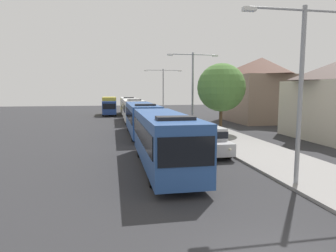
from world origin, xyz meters
name	(u,v)px	position (x,y,z in m)	size (l,w,h in m)	color
bus_lead	(164,138)	(-1.30, 10.02, 1.69)	(2.58, 10.60, 3.21)	#284C8C
bus_second_in_line	(142,118)	(-1.30, 22.72, 1.69)	(2.58, 11.42, 3.21)	#284C8C
bus_middle	(133,110)	(-1.30, 35.45, 1.69)	(2.58, 10.74, 3.21)	silver
bus_fourth_in_line	(128,105)	(-1.30, 48.21, 1.69)	(2.58, 10.75, 3.21)	silver
white_suv	(209,139)	(2.40, 12.98, 1.03)	(1.86, 4.82, 1.90)	#B7B7BC
box_truck_oncoming	(109,105)	(-4.60, 47.14, 1.71)	(2.35, 7.64, 3.15)	navy
streetlamp_near	(301,77)	(4.10, 5.62, 4.97)	(5.67, 0.28, 7.85)	gray
streetlamp_mid	(193,84)	(4.10, 23.68, 5.06)	(5.31, 0.28, 8.05)	gray
streetlamp_far	(163,87)	(4.10, 41.73, 4.88)	(6.10, 0.28, 7.62)	gray
roadside_tree	(221,88)	(6.53, 21.84, 4.64)	(4.75, 4.75, 6.87)	#4C3823
house_distant_gabled	(261,89)	(16.20, 32.16, 4.50)	(8.56, 10.08, 8.83)	#7A6656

